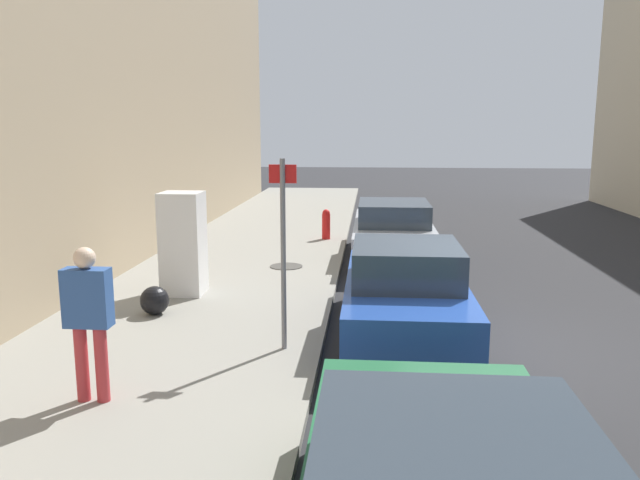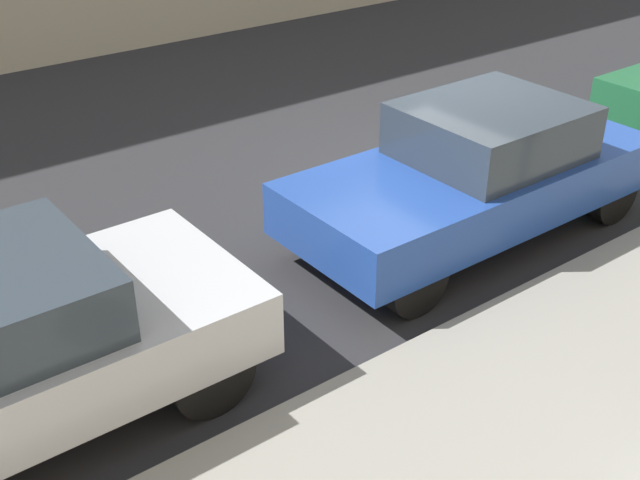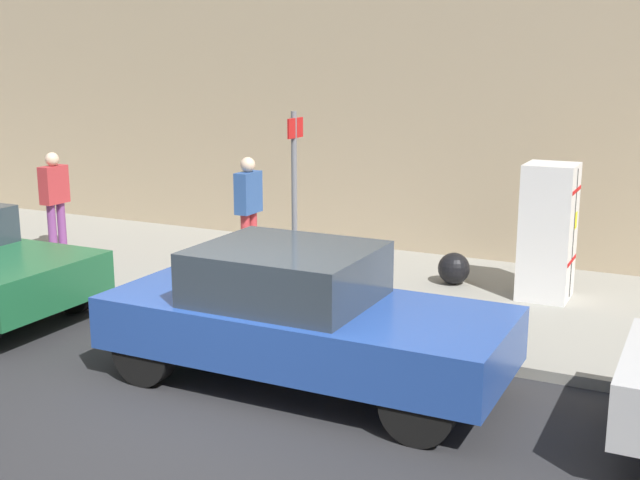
% 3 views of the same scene
% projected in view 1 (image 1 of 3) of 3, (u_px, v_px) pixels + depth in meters
% --- Properties ---
extents(ground_plane, '(80.00, 80.00, 0.00)m').
position_uv_depth(ground_plane, '(491.00, 349.00, 8.77)').
color(ground_plane, '#28282B').
extents(sidewalk_slab, '(4.41, 44.00, 0.12)m').
position_uv_depth(sidewalk_slab, '(174.00, 336.00, 9.13)').
color(sidewalk_slab, gray).
rests_on(sidewalk_slab, ground).
extents(discarded_refrigerator, '(0.72, 0.67, 1.83)m').
position_uv_depth(discarded_refrigerator, '(183.00, 243.00, 11.11)').
color(discarded_refrigerator, white).
rests_on(discarded_refrigerator, sidewalk_slab).
extents(manhole_cover, '(0.70, 0.70, 0.02)m').
position_uv_depth(manhole_cover, '(286.00, 266.00, 13.40)').
color(manhole_cover, '#47443F').
rests_on(manhole_cover, sidewalk_slab).
extents(street_sign_post, '(0.36, 0.07, 2.56)m').
position_uv_depth(street_sign_post, '(283.00, 244.00, 8.21)').
color(street_sign_post, slate).
rests_on(street_sign_post, sidewalk_slab).
extents(fire_hydrant, '(0.22, 0.22, 0.80)m').
position_uv_depth(fire_hydrant, '(326.00, 224.00, 16.64)').
color(fire_hydrant, red).
rests_on(fire_hydrant, sidewalk_slab).
extents(trash_bag, '(0.46, 0.46, 0.46)m').
position_uv_depth(trash_bag, '(155.00, 300.00, 9.96)').
color(trash_bag, black).
rests_on(trash_bag, sidewalk_slab).
extents(pedestrian_standing_near, '(0.50, 0.23, 1.72)m').
position_uv_depth(pedestrian_standing_near, '(88.00, 313.00, 6.67)').
color(pedestrian_standing_near, '#B73338').
rests_on(pedestrian_standing_near, sidewalk_slab).
extents(parked_hatchback_blue, '(1.72, 4.16, 1.44)m').
position_uv_depth(parked_hatchback_blue, '(405.00, 289.00, 9.15)').
color(parked_hatchback_blue, '#23479E').
rests_on(parked_hatchback_blue, ground).
extents(parked_sedan_silver, '(1.79, 4.70, 1.41)m').
position_uv_depth(parked_sedan_silver, '(393.00, 230.00, 14.45)').
color(parked_sedan_silver, silver).
rests_on(parked_sedan_silver, ground).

